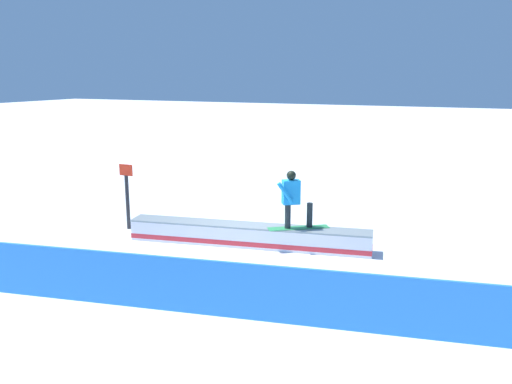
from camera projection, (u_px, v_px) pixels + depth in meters
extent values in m
plane|color=white|center=(248.00, 246.00, 12.97)|extent=(120.00, 120.00, 0.00)
cube|color=white|center=(248.00, 236.00, 12.92)|extent=(5.94, 1.58, 0.49)
cube|color=red|center=(248.00, 241.00, 12.94)|extent=(5.95, 1.59, 0.12)
cube|color=gray|center=(248.00, 225.00, 12.86)|extent=(5.95, 1.64, 0.04)
cube|color=#308E4F|center=(298.00, 228.00, 12.57)|extent=(1.37, 1.07, 0.01)
cylinder|color=#202829|center=(288.00, 216.00, 12.45)|extent=(0.19, 0.19, 0.58)
cylinder|color=#202829|center=(310.00, 215.00, 12.55)|extent=(0.19, 0.19, 0.58)
cube|color=#1C92DC|center=(291.00, 192.00, 12.34)|extent=(0.47, 0.42, 0.57)
sphere|color=black|center=(291.00, 175.00, 12.25)|extent=(0.22, 0.22, 0.22)
cylinder|color=#1C92DC|center=(285.00, 193.00, 12.14)|extent=(0.37, 0.29, 0.50)
cylinder|color=#1C92DC|center=(293.00, 189.00, 12.51)|extent=(0.16, 0.15, 0.55)
cube|color=#2C80E9|center=(155.00, 283.00, 9.37)|extent=(13.53, 2.49, 1.00)
cylinder|color=#262628|center=(128.00, 202.00, 14.25)|extent=(0.10, 0.10, 1.46)
cube|color=red|center=(126.00, 170.00, 14.06)|extent=(0.40, 0.04, 0.30)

